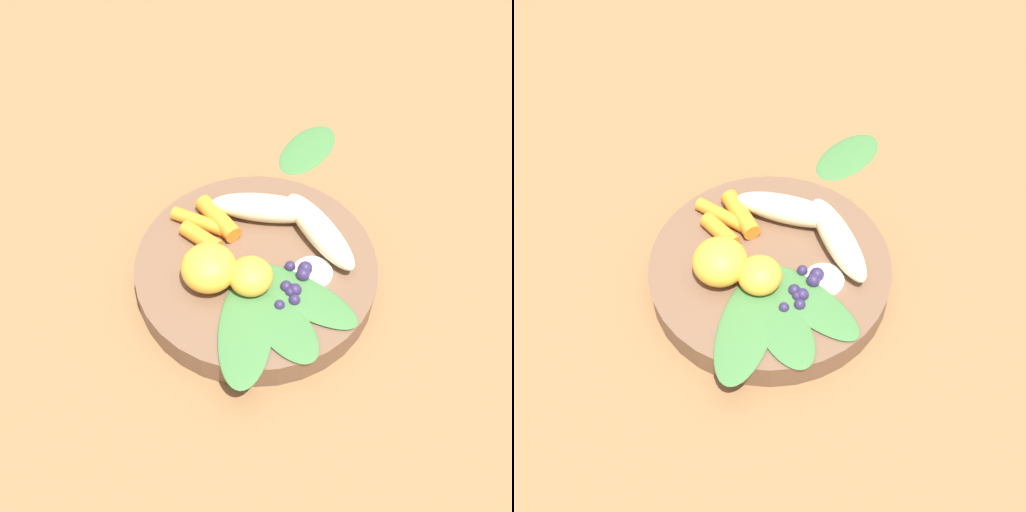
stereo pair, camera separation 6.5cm
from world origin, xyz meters
TOP-DOWN VIEW (x-y plane):
  - ground_plane at (0.00, 0.00)m, footprint 2.40×2.40m
  - bowl at (0.00, 0.00)m, footprint 0.24×0.24m
  - banana_peeled_left at (-0.02, 0.06)m, footprint 0.12×0.06m
  - banana_peeled_right at (0.05, 0.05)m, footprint 0.11×0.09m
  - orange_segment_near at (0.01, -0.03)m, footprint 0.04×0.04m
  - orange_segment_far at (-0.03, -0.04)m, footprint 0.05×0.05m
  - carrot_front at (-0.06, 0.03)m, footprint 0.06×0.04m
  - carrot_mid_left at (-0.07, 0.02)m, footprint 0.06×0.01m
  - carrot_mid_right at (-0.06, -0.00)m, footprint 0.05×0.03m
  - blueberry_pile at (0.05, -0.01)m, footprint 0.03×0.06m
  - coconut_shred_patch at (0.06, 0.01)m, footprint 0.04×0.04m
  - kale_leaf_left at (0.02, -0.08)m, footprint 0.09×0.14m
  - kale_leaf_right at (0.05, -0.06)m, footprint 0.11×0.09m
  - kale_leaf_rear at (0.06, -0.02)m, footprint 0.13×0.06m
  - kale_leaf_stray at (-0.02, 0.21)m, footprint 0.07×0.11m

SIDE VIEW (x-z plane):
  - ground_plane at x=0.00m, z-range 0.00..0.00m
  - kale_leaf_stray at x=-0.02m, z-range 0.00..0.01m
  - bowl at x=0.00m, z-range 0.00..0.03m
  - coconut_shred_patch at x=0.06m, z-range 0.03..0.03m
  - kale_leaf_left at x=0.02m, z-range 0.03..0.04m
  - kale_leaf_right at x=0.05m, z-range 0.03..0.04m
  - kale_leaf_rear at x=0.06m, z-range 0.03..0.04m
  - blueberry_pile at x=0.05m, z-range 0.03..0.05m
  - carrot_mid_left at x=-0.07m, z-range 0.03..0.05m
  - carrot_mid_right at x=-0.06m, z-range 0.03..0.05m
  - carrot_front at x=-0.06m, z-range 0.03..0.05m
  - banana_peeled_left at x=-0.02m, z-range 0.03..0.06m
  - banana_peeled_right at x=0.05m, z-range 0.03..0.06m
  - orange_segment_near at x=0.01m, z-range 0.03..0.06m
  - orange_segment_far at x=-0.03m, z-range 0.03..0.07m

